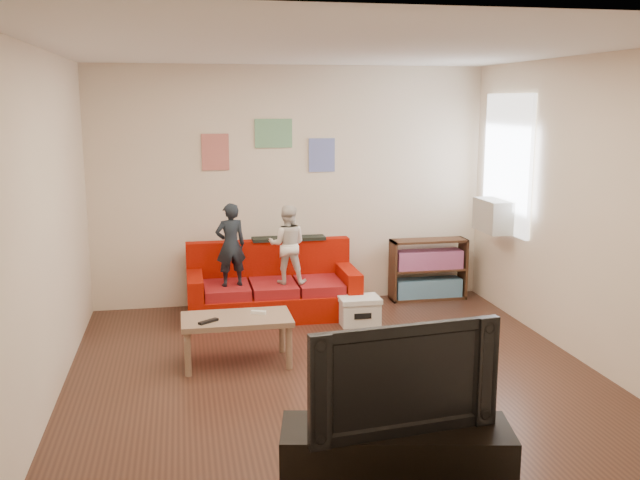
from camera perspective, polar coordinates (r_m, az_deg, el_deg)
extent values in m
cube|color=#4A2A1E|center=(6.08, 1.47, -11.24)|extent=(4.50, 5.00, 0.01)
cube|color=white|center=(5.64, 1.61, 15.14)|extent=(4.50, 5.00, 0.01)
cube|color=beige|center=(8.15, -2.31, 4.32)|extent=(4.50, 0.01, 2.70)
cube|color=beige|center=(3.37, 10.90, -5.55)|extent=(4.50, 0.01, 2.70)
cube|color=beige|center=(5.67, -21.31, 0.62)|extent=(0.01, 5.00, 2.70)
cube|color=beige|center=(6.57, 21.11, 1.98)|extent=(0.01, 5.00, 2.70)
cube|color=#A51103|center=(7.81, -3.79, -5.07)|extent=(1.83, 0.82, 0.27)
cube|color=#A51103|center=(8.03, -4.12, -1.77)|extent=(1.83, 0.16, 0.50)
cube|color=#A51103|center=(7.69, -9.98, -3.54)|extent=(0.16, 0.82, 0.23)
cube|color=#A51103|center=(7.89, 2.20, -3.00)|extent=(0.16, 0.82, 0.23)
cube|color=maroon|center=(7.65, -7.46, -3.99)|extent=(0.47, 0.62, 0.11)
cube|color=maroon|center=(7.70, -3.74, -3.83)|extent=(0.47, 0.62, 0.11)
cube|color=maroon|center=(7.77, -0.08, -3.66)|extent=(0.47, 0.62, 0.11)
cube|color=black|center=(8.01, -2.52, 0.12)|extent=(0.82, 0.20, 0.04)
imported|color=black|center=(7.51, -7.16, -0.39)|extent=(0.36, 0.27, 0.88)
imported|color=white|center=(7.58, -2.63, -0.36)|extent=(0.47, 0.40, 0.84)
cube|color=#937258|center=(6.36, -6.69, -6.33)|extent=(0.96, 0.53, 0.05)
cylinder|color=#937258|center=(6.21, -10.53, -8.99)|extent=(0.06, 0.06, 0.39)
cylinder|color=#937258|center=(6.27, -2.49, -8.61)|extent=(0.06, 0.06, 0.39)
cylinder|color=#937258|center=(6.62, -10.58, -7.72)|extent=(0.06, 0.06, 0.39)
cylinder|color=#937258|center=(6.68, -3.05, -7.38)|extent=(0.06, 0.06, 0.39)
cube|color=black|center=(6.23, -8.92, -6.45)|extent=(0.18, 0.15, 0.02)
cube|color=white|center=(6.42, -4.95, -5.79)|extent=(0.14, 0.08, 0.03)
cube|color=#442818|center=(8.36, 5.84, -2.47)|extent=(0.03, 0.27, 0.72)
cube|color=#442818|center=(8.64, 11.35, -2.18)|extent=(0.03, 0.27, 0.72)
cube|color=#442818|center=(8.57, 8.58, -4.57)|extent=(0.89, 0.27, 0.03)
cube|color=#442818|center=(8.42, 8.71, -0.04)|extent=(0.89, 0.27, 0.03)
cube|color=#442818|center=(8.49, 8.64, -2.33)|extent=(0.84, 0.27, 0.02)
cube|color=#3F6B8C|center=(8.54, 8.60, -3.78)|extent=(0.79, 0.23, 0.21)
cube|color=#8C3F6D|center=(8.46, 8.67, -1.54)|extent=(0.79, 0.23, 0.21)
cube|color=white|center=(7.96, 14.75, 5.91)|extent=(0.04, 1.08, 1.48)
cube|color=#B7B2A3|center=(7.97, 13.78, 1.91)|extent=(0.28, 0.55, 0.35)
cube|color=#D87266|center=(8.01, -8.37, 6.97)|extent=(0.30, 0.01, 0.40)
cube|color=#72B27F|center=(8.05, -3.74, 8.51)|extent=(0.42, 0.01, 0.32)
cube|color=#727FCC|center=(8.16, 0.14, 6.81)|extent=(0.30, 0.01, 0.38)
cube|color=white|center=(7.52, 3.15, -5.84)|extent=(0.40, 0.30, 0.24)
cube|color=white|center=(7.48, 3.16, -4.76)|extent=(0.42, 0.32, 0.05)
cube|color=black|center=(7.37, 3.45, -6.11)|extent=(0.18, 0.00, 0.06)
cube|color=black|center=(4.30, 6.06, -17.59)|extent=(1.36, 0.68, 0.49)
imported|color=black|center=(4.06, 6.22, -10.59)|extent=(1.11, 0.27, 0.64)
sphere|color=beige|center=(7.04, 2.01, -7.61)|extent=(0.11, 0.11, 0.10)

